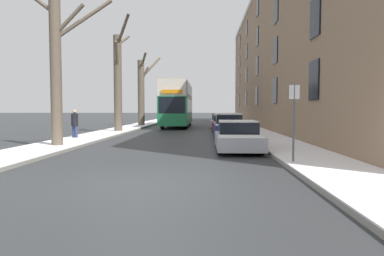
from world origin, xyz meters
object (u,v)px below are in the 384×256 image
at_px(bare_tree_left_1, 118,80).
at_px(parked_car_0, 238,137).
at_px(parked_car_2, 224,124).
at_px(parked_car_3, 221,121).
at_px(oncoming_van, 178,113).
at_px(bare_tree_left_2, 142,91).
at_px(bare_tree_left_0, 57,67).
at_px(parked_car_1, 228,127).
at_px(pedestrian_left_sidewalk, 75,123).
at_px(street_sign_post, 294,119).
at_px(double_decker_bus, 177,102).

distance_m(bare_tree_left_1, parked_car_0, 14.10).
xyz_separation_m(parked_car_0, parked_car_2, (0.00, 11.98, 0.04)).
distance_m(parked_car_0, parked_car_3, 17.69).
bearing_deg(parked_car_2, oncoming_van, 103.24).
distance_m(bare_tree_left_1, bare_tree_left_2, 9.43).
bearing_deg(bare_tree_left_1, parked_car_2, 6.72).
xyz_separation_m(bare_tree_left_1, oncoming_van, (2.41, 25.03, -2.85)).
bearing_deg(parked_car_0, bare_tree_left_2, 111.49).
bearing_deg(parked_car_0, parked_car_3, 90.00).
bearing_deg(bare_tree_left_2, oncoming_van, 81.29).
xyz_separation_m(parked_car_0, oncoming_van, (-5.66, 36.06, 0.60)).
bearing_deg(bare_tree_left_1, bare_tree_left_0, -90.66).
bearing_deg(parked_car_0, parked_car_1, 90.00).
height_order(parked_car_0, pedestrian_left_sidewalk, pedestrian_left_sidewalk).
bearing_deg(parked_car_0, street_sign_post, -70.88).
distance_m(bare_tree_left_1, parked_car_1, 10.01).
bearing_deg(oncoming_van, bare_tree_left_2, -98.71).
relative_size(parked_car_1, pedestrian_left_sidewalk, 2.42).
xyz_separation_m(bare_tree_left_1, street_sign_post, (9.46, -15.02, -2.57)).
distance_m(bare_tree_left_2, parked_car_0, 22.20).
height_order(bare_tree_left_1, parked_car_3, bare_tree_left_1).
bearing_deg(bare_tree_left_1, bare_tree_left_2, 89.86).
distance_m(bare_tree_left_0, parked_car_0, 8.79).
distance_m(bare_tree_left_0, parked_car_3, 19.17).
bearing_deg(oncoming_van, bare_tree_left_1, -95.51).
height_order(bare_tree_left_1, street_sign_post, bare_tree_left_1).
xyz_separation_m(oncoming_van, pedestrian_left_sidewalk, (-3.36, -31.32, -0.23)).
xyz_separation_m(bare_tree_left_1, double_decker_bus, (3.75, 9.01, -1.50)).
height_order(parked_car_3, street_sign_post, street_sign_post).
height_order(bare_tree_left_0, street_sign_post, bare_tree_left_0).
height_order(parked_car_0, parked_car_3, parked_car_3).
distance_m(bare_tree_left_2, parked_car_1, 16.69).
bearing_deg(bare_tree_left_2, parked_car_1, -60.61).
bearing_deg(parked_car_2, parked_car_0, -90.00).
bearing_deg(parked_car_3, bare_tree_left_1, -140.46).
height_order(bare_tree_left_2, street_sign_post, bare_tree_left_2).
distance_m(bare_tree_left_0, bare_tree_left_1, 10.40).
relative_size(parked_car_0, oncoming_van, 0.74).
xyz_separation_m(parked_car_1, parked_car_3, (-0.00, 11.54, -0.05)).
bearing_deg(oncoming_van, parked_car_2, -76.76).
xyz_separation_m(bare_tree_left_0, street_sign_post, (9.58, -4.63, -2.24)).
xyz_separation_m(double_decker_bus, parked_car_1, (4.33, -13.88, -1.85)).
xyz_separation_m(parked_car_0, parked_car_3, (-0.00, 17.69, 0.04)).
bearing_deg(double_decker_bus, bare_tree_left_1, -112.60).
relative_size(bare_tree_left_1, parked_car_0, 2.04).
bearing_deg(parked_car_1, oncoming_van, 100.73).
height_order(bare_tree_left_0, bare_tree_left_1, bare_tree_left_1).
bearing_deg(oncoming_van, street_sign_post, -80.02).
bearing_deg(double_decker_bus, parked_car_1, -72.70).
bearing_deg(parked_car_3, street_sign_post, -86.34).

